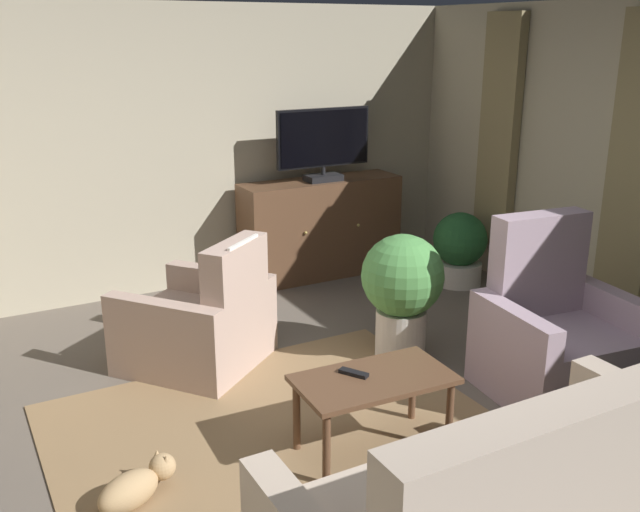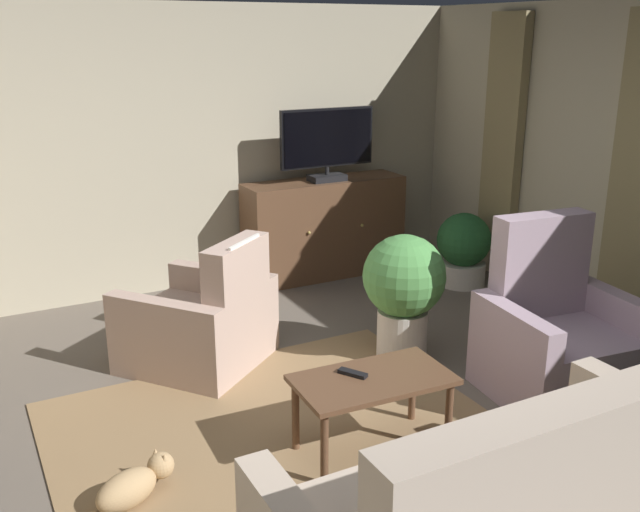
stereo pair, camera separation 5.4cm
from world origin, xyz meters
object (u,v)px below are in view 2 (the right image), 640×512
tv_remote (353,373)px  armchair_facing_sofa (558,340)px  potted_plant_tall_palm_by_window (463,248)px  tv_cabinet (324,230)px  coffee_table (373,388)px  cat (133,485)px  armchair_angled_to_table (202,324)px  television (327,143)px  potted_plant_leafy_by_curtain (404,288)px

tv_remote → armchair_facing_sofa: bearing=58.2°
potted_plant_tall_palm_by_window → tv_cabinet: bearing=139.8°
coffee_table → tv_remote: 0.14m
armchair_facing_sofa → cat: armchair_facing_sofa is taller
tv_cabinet → armchair_angled_to_table: bearing=-142.0°
tv_cabinet → armchair_facing_sofa: (0.24, -2.83, -0.09)m
armchair_angled_to_table → tv_cabinet: bearing=38.0°
coffee_table → television: bearing=66.3°
cat → tv_cabinet: bearing=46.6°
armchair_angled_to_table → potted_plant_tall_palm_by_window: (2.74, 0.47, 0.06)m
potted_plant_tall_palm_by_window → cat: bearing=-152.8°
armchair_angled_to_table → potted_plant_leafy_by_curtain: armchair_angled_to_table is taller
potted_plant_tall_palm_by_window → potted_plant_leafy_by_curtain: bearing=-142.8°
tv_cabinet → potted_plant_leafy_by_curtain: (-0.40, -1.95, 0.10)m
tv_cabinet → potted_plant_leafy_by_curtain: 1.99m
armchair_angled_to_table → potted_plant_leafy_by_curtain: bearing=-24.9°
potted_plant_tall_palm_by_window → potted_plant_leafy_by_curtain: (-1.42, -1.08, 0.19)m
tv_remote → cat: 1.30m
tv_cabinet → potted_plant_tall_palm_by_window: bearing=-40.2°
potted_plant_leafy_by_curtain → cat: 2.34m
tv_remote → television: bearing=123.4°
tv_cabinet → tv_remote: (-1.32, -2.80, 0.02)m
tv_remote → armchair_facing_sofa: (1.56, -0.03, -0.12)m
television → coffee_table: 3.21m
tv_cabinet → armchair_angled_to_table: (-1.71, -1.34, -0.15)m
television → armchair_angled_to_table: size_ratio=0.77×
television → cat: bearing=-134.0°
potted_plant_leafy_by_curtain → potted_plant_tall_palm_by_window: bearing=37.2°
television → potted_plant_leafy_by_curtain: bearing=-101.9°
armchair_angled_to_table → armchair_facing_sofa: armchair_facing_sofa is taller
tv_cabinet → potted_plant_leafy_by_curtain: size_ratio=1.69×
coffee_table → cat: bearing=172.8°
tv_cabinet → armchair_facing_sofa: 2.84m
cat → tv_remote: bearing=-4.2°
tv_remote → potted_plant_leafy_by_curtain: bearing=101.8°
television → tv_remote: television is taller
potted_plant_leafy_by_curtain → cat: size_ratio=1.45×
armchair_facing_sofa → potted_plant_tall_palm_by_window: armchair_facing_sofa is taller
tv_cabinet → armchair_facing_sofa: size_ratio=1.37×
armchair_facing_sofa → tv_remote: bearing=179.0°
armchair_facing_sofa → potted_plant_leafy_by_curtain: size_ratio=1.23×
cat → potted_plant_tall_palm_by_window: bearing=27.2°
television → armchair_facing_sofa: 2.94m
television → tv_remote: 3.16m
tv_remote → potted_plant_leafy_by_curtain: size_ratio=0.18×
armchair_angled_to_table → potted_plant_tall_palm_by_window: armchair_angled_to_table is taller
television → potted_plant_leafy_by_curtain: size_ratio=1.01×
tv_cabinet → coffee_table: bearing=-113.3°
tv_cabinet → coffee_table: 3.13m
armchair_angled_to_table → coffee_table: bearing=-72.8°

